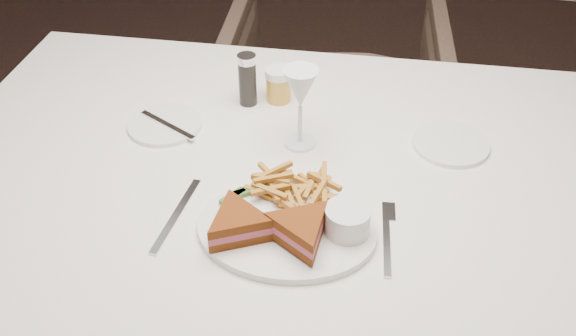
# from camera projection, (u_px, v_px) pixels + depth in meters

# --- Properties ---
(ground) EXTENTS (5.00, 5.00, 0.00)m
(ground) POSITION_uv_depth(u_px,v_px,m) (219.00, 286.00, 2.02)
(ground) COLOR black
(ground) RESTS_ON ground
(table) EXTENTS (1.56, 1.10, 0.75)m
(table) POSITION_uv_depth(u_px,v_px,m) (293.00, 296.00, 1.51)
(table) COLOR silver
(table) RESTS_ON ground
(chair_far) EXTENTS (0.79, 0.75, 0.74)m
(chair_far) POSITION_uv_depth(u_px,v_px,m) (333.00, 97.00, 2.20)
(chair_far) COLOR #45352A
(chair_far) RESTS_ON ground
(table_setting) EXTENTS (0.77, 0.61, 0.18)m
(table_setting) POSITION_uv_depth(u_px,v_px,m) (289.00, 180.00, 1.19)
(table_setting) COLOR white
(table_setting) RESTS_ON table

